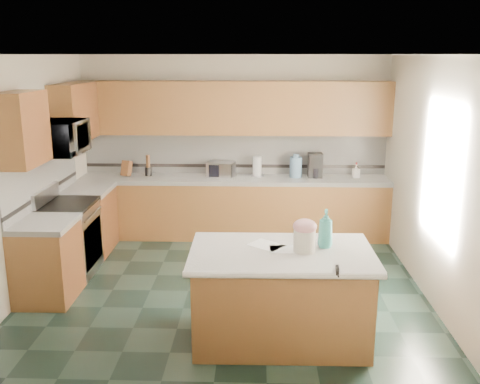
{
  "coord_description": "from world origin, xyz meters",
  "views": [
    {
      "loc": [
        0.36,
        -5.78,
        2.7
      ],
      "look_at": [
        0.15,
        0.35,
        1.12
      ],
      "focal_mm": 40.0,
      "sensor_mm": 36.0,
      "label": 1
    }
  ],
  "objects_px": {
    "knife_block": "(126,168)",
    "toaster_oven": "(221,169)",
    "island_base": "(281,298)",
    "soap_bottle_island": "(326,229)",
    "island_top": "(282,254)",
    "coffee_maker": "(315,165)",
    "treat_jar": "(304,241)"
  },
  "relations": [
    {
      "from": "island_base",
      "to": "coffee_maker",
      "type": "bearing_deg",
      "value": 78.13
    },
    {
      "from": "soap_bottle_island",
      "to": "knife_block",
      "type": "xyz_separation_m",
      "value": [
        -2.63,
        3.0,
        -0.07
      ]
    },
    {
      "from": "island_top",
      "to": "soap_bottle_island",
      "type": "relative_size",
      "value": 4.65
    },
    {
      "from": "soap_bottle_island",
      "to": "coffee_maker",
      "type": "distance_m",
      "value": 3.04
    },
    {
      "from": "island_top",
      "to": "coffee_maker",
      "type": "height_order",
      "value": "coffee_maker"
    },
    {
      "from": "island_top",
      "to": "knife_block",
      "type": "bearing_deg",
      "value": 124.83
    },
    {
      "from": "knife_block",
      "to": "toaster_oven",
      "type": "distance_m",
      "value": 1.43
    },
    {
      "from": "island_top",
      "to": "toaster_oven",
      "type": "xyz_separation_m",
      "value": [
        -0.78,
        3.11,
        0.14
      ]
    },
    {
      "from": "knife_block",
      "to": "coffee_maker",
      "type": "distance_m",
      "value": 2.84
    },
    {
      "from": "soap_bottle_island",
      "to": "island_top",
      "type": "bearing_deg",
      "value": -152.5
    },
    {
      "from": "island_base",
      "to": "knife_block",
      "type": "relative_size",
      "value": 7.05
    },
    {
      "from": "treat_jar",
      "to": "toaster_oven",
      "type": "relative_size",
      "value": 0.55
    },
    {
      "from": "knife_block",
      "to": "toaster_oven",
      "type": "xyz_separation_m",
      "value": [
        1.43,
        0.0,
        -0.0
      ]
    },
    {
      "from": "island_base",
      "to": "toaster_oven",
      "type": "relative_size",
      "value": 4.21
    },
    {
      "from": "soap_bottle_island",
      "to": "toaster_oven",
      "type": "xyz_separation_m",
      "value": [
        -1.2,
        3.0,
        -0.07
      ]
    },
    {
      "from": "island_top",
      "to": "toaster_oven",
      "type": "bearing_deg",
      "value": 103.52
    },
    {
      "from": "soap_bottle_island",
      "to": "island_base",
      "type": "bearing_deg",
      "value": -152.5
    },
    {
      "from": "coffee_maker",
      "to": "treat_jar",
      "type": "bearing_deg",
      "value": -96.84
    },
    {
      "from": "island_base",
      "to": "coffee_maker",
      "type": "relative_size",
      "value": 4.52
    },
    {
      "from": "island_base",
      "to": "soap_bottle_island",
      "type": "xyz_separation_m",
      "value": [
        0.42,
        0.11,
        0.68
      ]
    },
    {
      "from": "treat_jar",
      "to": "island_base",
      "type": "bearing_deg",
      "value": 164.51
    },
    {
      "from": "treat_jar",
      "to": "toaster_oven",
      "type": "height_order",
      "value": "toaster_oven"
    },
    {
      "from": "soap_bottle_island",
      "to": "toaster_oven",
      "type": "relative_size",
      "value": 0.96
    },
    {
      "from": "toaster_oven",
      "to": "island_top",
      "type": "bearing_deg",
      "value": -62.22
    },
    {
      "from": "coffee_maker",
      "to": "soap_bottle_island",
      "type": "bearing_deg",
      "value": -93.27
    },
    {
      "from": "toaster_oven",
      "to": "knife_block",
      "type": "bearing_deg",
      "value": -166.33
    },
    {
      "from": "knife_block",
      "to": "island_top",
      "type": "bearing_deg",
      "value": -34.71
    },
    {
      "from": "soap_bottle_island",
      "to": "knife_block",
      "type": "bearing_deg",
      "value": 143.94
    },
    {
      "from": "treat_jar",
      "to": "coffee_maker",
      "type": "bearing_deg",
      "value": 71.48
    },
    {
      "from": "treat_jar",
      "to": "soap_bottle_island",
      "type": "distance_m",
      "value": 0.26
    },
    {
      "from": "soap_bottle_island",
      "to": "coffee_maker",
      "type": "bearing_deg",
      "value": 98.74
    },
    {
      "from": "treat_jar",
      "to": "toaster_oven",
      "type": "bearing_deg",
      "value": 96.6
    }
  ]
}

